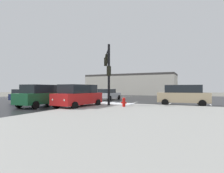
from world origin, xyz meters
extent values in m
plane|color=slate|center=(0.00, 0.00, 0.00)|extent=(120.00, 120.00, 0.00)
cube|color=#232326|center=(0.00, 0.00, 0.01)|extent=(44.00, 44.00, 0.02)
cube|color=#9E9E99|center=(12.00, -12.00, 0.07)|extent=(18.00, 18.00, 0.14)
cube|color=white|center=(5.00, -4.00, 0.17)|extent=(4.00, 1.60, 0.06)
cube|color=silver|center=(0.00, -10.00, 0.02)|extent=(2.00, 0.15, 0.01)
cube|color=silver|center=(0.00, -6.00, 0.02)|extent=(2.00, 0.15, 0.01)
cube|color=silver|center=(0.00, -2.00, 0.02)|extent=(2.00, 0.15, 0.01)
cube|color=silver|center=(0.00, 2.00, 0.02)|extent=(2.00, 0.15, 0.01)
cube|color=silver|center=(0.00, 6.00, 0.02)|extent=(2.00, 0.15, 0.01)
cube|color=silver|center=(0.00, 10.00, 0.02)|extent=(2.00, 0.15, 0.01)
cube|color=silver|center=(0.00, 14.00, 0.02)|extent=(2.00, 0.15, 0.01)
cube|color=silver|center=(0.00, 18.00, 0.02)|extent=(2.00, 0.15, 0.01)
cube|color=silver|center=(-18.00, 0.00, 0.02)|extent=(0.15, 2.00, 0.01)
cube|color=silver|center=(-14.00, 0.00, 0.02)|extent=(0.15, 2.00, 0.01)
cube|color=silver|center=(-10.00, 0.00, 0.02)|extent=(0.15, 2.00, 0.01)
cube|color=silver|center=(-6.00, 0.00, 0.02)|extent=(0.15, 2.00, 0.01)
cube|color=silver|center=(-2.00, 0.00, 0.02)|extent=(0.15, 2.00, 0.01)
cube|color=silver|center=(2.00, 0.00, 0.02)|extent=(0.15, 2.00, 0.01)
cube|color=silver|center=(6.00, 0.00, 0.02)|extent=(0.15, 2.00, 0.01)
cube|color=silver|center=(10.00, 0.00, 0.02)|extent=(0.15, 2.00, 0.01)
cube|color=silver|center=(14.00, 0.00, 0.02)|extent=(0.15, 2.00, 0.01)
cube|color=silver|center=(3.50, -4.00, 0.02)|extent=(0.45, 7.00, 0.01)
cylinder|color=black|center=(5.26, -5.77, 2.99)|extent=(0.22, 0.22, 5.69)
cylinder|color=black|center=(4.02, -3.68, 5.43)|extent=(2.59, 4.26, 0.14)
cube|color=black|center=(4.15, -3.89, 4.81)|extent=(0.45, 0.42, 0.95)
sphere|color=red|center=(4.07, -3.75, 5.09)|extent=(0.20, 0.20, 0.20)
cube|color=black|center=(3.03, -2.00, 4.81)|extent=(0.45, 0.42, 0.95)
sphere|color=red|center=(2.95, -1.86, 5.09)|extent=(0.20, 0.20, 0.20)
cube|color=black|center=(5.26, -5.77, 3.34)|extent=(0.28, 0.36, 0.90)
cylinder|color=red|center=(6.97, -6.35, 0.44)|extent=(0.26, 0.26, 0.60)
sphere|color=red|center=(6.97, -6.35, 0.81)|extent=(0.25, 0.25, 0.25)
cylinder|color=red|center=(6.79, -6.35, 0.47)|extent=(0.12, 0.11, 0.11)
cylinder|color=red|center=(7.15, -6.35, 0.47)|extent=(0.12, 0.11, 0.11)
cube|color=beige|center=(-2.99, 24.48, 2.38)|extent=(22.76, 8.00, 4.75)
cube|color=#3F3D3A|center=(-2.99, 24.48, 5.00)|extent=(22.76, 8.00, 0.50)
cube|color=#B21919|center=(3.13, -7.59, 0.82)|extent=(2.33, 4.94, 0.95)
cube|color=black|center=(3.13, -7.59, 1.67)|extent=(2.06, 3.49, 0.75)
cylinder|color=black|center=(3.97, -9.30, 0.35)|extent=(0.27, 0.68, 0.66)
cylinder|color=black|center=(2.03, -9.14, 0.35)|extent=(0.27, 0.68, 0.66)
cylinder|color=black|center=(4.24, -6.05, 0.35)|extent=(0.27, 0.68, 0.66)
cylinder|color=black|center=(2.30, -5.89, 0.35)|extent=(0.27, 0.68, 0.66)
sphere|color=white|center=(3.57, -9.99, 0.82)|extent=(0.18, 0.18, 0.18)
sphere|color=white|center=(2.32, -9.89, 0.82)|extent=(0.18, 0.18, 0.18)
cube|color=tan|center=(11.45, -1.74, 0.82)|extent=(4.94, 2.33, 0.95)
cube|color=black|center=(11.45, -1.74, 1.67)|extent=(3.49, 2.06, 0.75)
cylinder|color=black|center=(9.90, -2.84, 0.35)|extent=(0.68, 0.27, 0.66)
cylinder|color=black|center=(9.75, -0.90, 0.35)|extent=(0.68, 0.27, 0.66)
cylinder|color=black|center=(13.15, -2.58, 0.35)|extent=(0.68, 0.27, 0.66)
cylinder|color=black|center=(13.00, -0.63, 0.35)|extent=(0.68, 0.27, 0.66)
sphere|color=white|center=(9.16, -2.55, 0.82)|extent=(0.18, 0.18, 0.18)
sphere|color=white|center=(9.06, -1.30, 0.82)|extent=(0.18, 0.18, 0.18)
cube|color=#B7BABF|center=(1.07, 3.04, 0.70)|extent=(1.92, 4.55, 0.70)
cube|color=black|center=(1.05, 2.36, 1.33)|extent=(1.72, 2.52, 0.55)
cylinder|color=black|center=(0.21, 4.59, 0.35)|extent=(0.24, 0.67, 0.66)
cylinder|color=black|center=(2.01, 4.54, 0.35)|extent=(0.24, 0.67, 0.66)
cylinder|color=black|center=(0.13, 1.53, 0.35)|extent=(0.24, 0.67, 0.66)
cylinder|color=black|center=(1.93, 1.49, 0.35)|extent=(0.24, 0.67, 0.66)
sphere|color=white|center=(0.55, 5.25, 0.70)|extent=(0.18, 0.18, 0.18)
sphere|color=white|center=(1.70, 5.22, 0.70)|extent=(0.18, 0.18, 0.18)
cube|color=#195933|center=(-0.33, -8.46, 0.82)|extent=(1.96, 4.80, 0.95)
cube|color=black|center=(-0.33, -8.46, 1.67)|extent=(1.80, 3.36, 0.75)
cylinder|color=black|center=(-1.31, -6.83, 0.35)|extent=(0.22, 0.66, 0.66)
cylinder|color=black|center=(0.64, -6.83, 0.35)|extent=(0.22, 0.66, 0.66)
cylinder|color=black|center=(-1.30, -10.09, 0.35)|extent=(0.22, 0.66, 0.66)
cylinder|color=black|center=(0.65, -10.09, 0.35)|extent=(0.22, 0.66, 0.66)
sphere|color=white|center=(-0.96, -6.11, 0.82)|extent=(0.18, 0.18, 0.18)
sphere|color=white|center=(0.29, -6.11, 0.82)|extent=(0.18, 0.18, 0.18)
cube|color=#141E47|center=(-6.04, -4.75, 0.70)|extent=(2.04, 4.59, 0.70)
cube|color=black|center=(-6.08, -5.42, 1.33)|extent=(1.79, 2.56, 0.55)
cylinder|color=black|center=(-6.85, -3.17, 0.35)|extent=(0.26, 0.67, 0.66)
cylinder|color=black|center=(-5.06, -3.27, 0.35)|extent=(0.26, 0.67, 0.66)
cylinder|color=black|center=(-7.02, -6.23, 0.35)|extent=(0.26, 0.67, 0.66)
cylinder|color=black|center=(-5.22, -6.32, 0.35)|extent=(0.26, 0.67, 0.66)
sphere|color=white|center=(-6.49, -2.52, 0.70)|extent=(0.18, 0.18, 0.18)
sphere|color=white|center=(-5.34, -2.58, 0.70)|extent=(0.18, 0.18, 0.18)
cube|color=white|center=(-7.34, 9.32, 0.70)|extent=(4.64, 2.19, 0.70)
cube|color=black|center=(-8.01, 9.26, 1.33)|extent=(2.61, 1.87, 0.55)
cylinder|color=black|center=(-5.89, 10.35, 0.35)|extent=(0.68, 0.28, 0.66)
cylinder|color=black|center=(-5.74, 8.56, 0.35)|extent=(0.68, 0.28, 0.66)
cylinder|color=black|center=(-8.94, 10.09, 0.35)|extent=(0.68, 0.28, 0.66)
cylinder|color=black|center=(-8.78, 8.29, 0.35)|extent=(0.68, 0.28, 0.66)
sphere|color=white|center=(-5.20, 10.09, 0.70)|extent=(0.18, 0.18, 0.18)
sphere|color=white|center=(-5.10, 8.94, 0.70)|extent=(0.18, 0.18, 0.18)
camera|label=1|loc=(12.63, -21.12, 1.75)|focal=29.38mm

